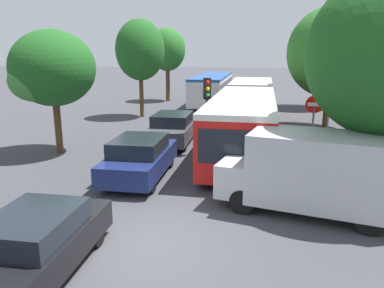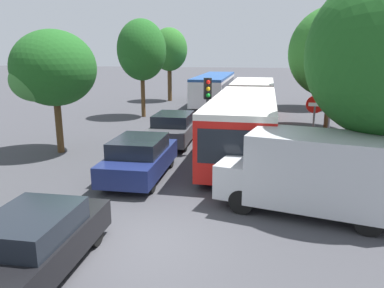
% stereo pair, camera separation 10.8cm
% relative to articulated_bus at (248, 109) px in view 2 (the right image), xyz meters
% --- Properties ---
extents(ground_plane, '(200.00, 200.00, 0.00)m').
position_rel_articulated_bus_xyz_m(ground_plane, '(-1.90, -12.29, -1.50)').
color(ground_plane, '#3D3D42').
extents(articulated_bus, '(2.71, 17.49, 2.60)m').
position_rel_articulated_bus_xyz_m(articulated_bus, '(0.00, 0.00, 0.00)').
color(articulated_bus, red).
rests_on(articulated_bus, ground).
extents(city_bus_rear, '(2.58, 11.44, 2.46)m').
position_rel_articulated_bus_xyz_m(city_bus_rear, '(-3.63, 13.16, -0.07)').
color(city_bus_rear, silver).
rests_on(city_bus_rear, ground).
extents(queued_car_black, '(1.78, 4.01, 1.38)m').
position_rel_articulated_bus_xyz_m(queued_car_black, '(-3.64, -13.80, -0.80)').
color(queued_car_black, black).
rests_on(queued_car_black, ground).
extents(queued_car_navy, '(1.95, 4.39, 1.51)m').
position_rel_articulated_bus_xyz_m(queued_car_navy, '(-3.50, -7.58, -0.73)').
color(queued_car_navy, navy).
rests_on(queued_car_navy, ground).
extents(queued_car_graphite, '(1.98, 4.45, 1.53)m').
position_rel_articulated_bus_xyz_m(queued_car_graphite, '(-3.55, -2.25, -0.72)').
color(queued_car_graphite, '#47474C').
rests_on(queued_car_graphite, ground).
extents(white_van, '(5.30, 2.97, 2.31)m').
position_rel_articulated_bus_xyz_m(white_van, '(2.33, -9.56, -0.26)').
color(white_van, '#B7BABF').
rests_on(white_van, ground).
extents(traffic_light, '(0.38, 0.40, 3.40)m').
position_rel_articulated_bus_xyz_m(traffic_light, '(-1.59, -4.02, 1.00)').
color(traffic_light, '#56595E').
rests_on(traffic_light, ground).
extents(no_entry_sign, '(0.70, 0.08, 2.82)m').
position_rel_articulated_bus_xyz_m(no_entry_sign, '(2.80, -4.66, 0.38)').
color(no_entry_sign, '#56595E').
rests_on(no_entry_sign, ground).
extents(direction_sign_post, '(0.10, 1.40, 3.60)m').
position_rel_articulated_bus_xyz_m(direction_sign_post, '(4.14, -0.07, 1.07)').
color(direction_sign_post, '#56595E').
rests_on(direction_sign_post, ground).
extents(tree_left_mid, '(3.65, 3.65, 5.44)m').
position_rel_articulated_bus_xyz_m(tree_left_mid, '(-8.33, -4.96, 2.20)').
color(tree_left_mid, '#51381E').
rests_on(tree_left_mid, ground).
extents(tree_left_far, '(3.33, 3.33, 6.64)m').
position_rel_articulated_bus_xyz_m(tree_left_far, '(-7.57, 4.89, 2.97)').
color(tree_left_far, '#51381E').
rests_on(tree_left_far, ground).
extents(tree_left_distant, '(3.27, 3.27, 6.58)m').
position_rel_articulated_bus_xyz_m(tree_left_distant, '(-7.88, 13.83, 3.12)').
color(tree_left_distant, '#51381E').
rests_on(tree_left_distant, ground).
extents(tree_right_mid, '(4.98, 4.98, 7.03)m').
position_rel_articulated_bus_xyz_m(tree_right_mid, '(4.52, 3.05, 2.94)').
color(tree_right_mid, '#51381E').
rests_on(tree_right_mid, ground).
extents(tree_right_far, '(4.57, 4.57, 6.66)m').
position_rel_articulated_bus_xyz_m(tree_right_far, '(5.13, 11.76, 2.85)').
color(tree_right_far, '#51381E').
rests_on(tree_right_far, ground).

